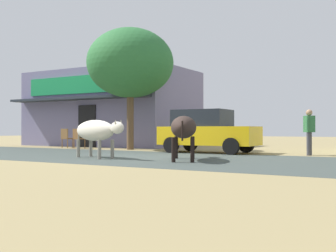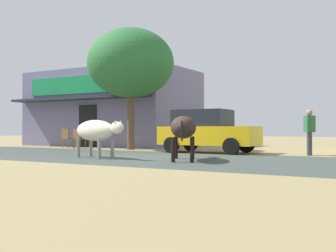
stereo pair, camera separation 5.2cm
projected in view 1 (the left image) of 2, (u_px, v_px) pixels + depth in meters
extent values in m
plane|color=#958356|center=(139.00, 157.00, 13.40)|extent=(80.00, 80.00, 0.00)
cube|color=#3E4743|center=(139.00, 157.00, 13.40)|extent=(72.00, 6.11, 0.00)
cube|color=slate|center=(112.00, 109.00, 23.27)|extent=(8.81, 5.11, 4.04)
cube|color=#198C4C|center=(80.00, 85.00, 21.02)|extent=(7.05, 0.10, 0.90)
cube|color=#262D38|center=(75.00, 98.00, 20.67)|extent=(8.46, 0.90, 0.12)
cube|color=black|center=(87.00, 126.00, 20.82)|extent=(1.10, 0.06, 2.10)
cylinder|color=brown|center=(130.00, 120.00, 18.30)|extent=(0.31, 0.31, 2.57)
ellipsoid|color=#2B6A35|center=(130.00, 63.00, 18.32)|extent=(3.82, 3.82, 3.05)
cube|color=gold|center=(209.00, 136.00, 15.85)|extent=(3.70, 1.67, 0.70)
cube|color=#1E2328|center=(202.00, 118.00, 15.99)|extent=(2.04, 1.52, 0.64)
cylinder|color=black|center=(246.00, 145.00, 15.96)|extent=(0.60, 0.19, 0.60)
cylinder|color=black|center=(231.00, 146.00, 14.55)|extent=(0.60, 0.19, 0.60)
cylinder|color=black|center=(190.00, 144.00, 17.14)|extent=(0.60, 0.19, 0.60)
cylinder|color=black|center=(171.00, 145.00, 15.73)|extent=(0.60, 0.19, 0.60)
ellipsoid|color=beige|center=(95.00, 130.00, 13.03)|extent=(2.04, 1.23, 0.66)
ellipsoid|color=beige|center=(117.00, 128.00, 12.12)|extent=(0.62, 0.44, 0.36)
cone|color=beige|center=(121.00, 122.00, 12.15)|extent=(0.06, 0.06, 0.12)
cone|color=beige|center=(115.00, 122.00, 12.02)|extent=(0.06, 0.06, 0.12)
cylinder|color=gray|center=(112.00, 149.00, 12.70)|extent=(0.11, 0.11, 0.58)
cylinder|color=gray|center=(99.00, 150.00, 12.40)|extent=(0.11, 0.11, 0.58)
cylinder|color=gray|center=(91.00, 148.00, 13.64)|extent=(0.11, 0.11, 0.58)
cylinder|color=gray|center=(78.00, 148.00, 13.34)|extent=(0.11, 0.11, 0.58)
cylinder|color=gray|center=(79.00, 133.00, 13.78)|extent=(0.05, 0.05, 0.53)
ellipsoid|color=#312420|center=(184.00, 127.00, 11.98)|extent=(1.66, 2.37, 0.65)
ellipsoid|color=#312420|center=(185.00, 125.00, 13.37)|extent=(0.50, 0.63, 0.36)
cone|color=beige|center=(182.00, 119.00, 13.43)|extent=(0.06, 0.06, 0.12)
cone|color=beige|center=(188.00, 119.00, 13.42)|extent=(0.06, 0.06, 0.12)
cylinder|color=black|center=(176.00, 147.00, 12.74)|extent=(0.11, 0.11, 0.68)
cylinder|color=black|center=(193.00, 147.00, 12.70)|extent=(0.11, 0.11, 0.68)
cylinder|color=black|center=(173.00, 150.00, 11.26)|extent=(0.11, 0.11, 0.68)
cylinder|color=black|center=(192.00, 150.00, 11.22)|extent=(0.11, 0.11, 0.68)
cylinder|color=black|center=(182.00, 131.00, 10.80)|extent=(0.05, 0.05, 0.52)
cylinder|color=#3F3F47|center=(310.00, 144.00, 14.32)|extent=(0.14, 0.14, 0.80)
cylinder|color=#3F3F47|center=(309.00, 144.00, 14.17)|extent=(0.14, 0.14, 0.80)
cube|color=#33723F|center=(309.00, 124.00, 14.25)|extent=(0.44, 0.48, 0.56)
sphere|color=tan|center=(309.00, 113.00, 14.25)|extent=(0.22, 0.22, 0.22)
cylinder|color=#33723F|center=(311.00, 123.00, 14.47)|extent=(0.09, 0.09, 0.51)
cylinder|color=#33723F|center=(308.00, 123.00, 14.02)|extent=(0.09, 0.09, 0.51)
cube|color=brown|center=(67.00, 139.00, 19.94)|extent=(0.45, 0.45, 0.05)
cube|color=brown|center=(64.00, 133.00, 19.77)|extent=(0.44, 0.05, 0.44)
cylinder|color=brown|center=(67.00, 143.00, 20.18)|extent=(0.04, 0.04, 0.43)
cylinder|color=brown|center=(73.00, 143.00, 20.00)|extent=(0.04, 0.04, 0.43)
cylinder|color=brown|center=(62.00, 143.00, 19.88)|extent=(0.04, 0.04, 0.43)
cylinder|color=brown|center=(67.00, 144.00, 19.70)|extent=(0.04, 0.04, 0.43)
cube|color=brown|center=(79.00, 139.00, 19.48)|extent=(0.47, 0.47, 0.05)
cube|color=brown|center=(76.00, 133.00, 19.31)|extent=(0.44, 0.07, 0.44)
cylinder|color=brown|center=(79.00, 144.00, 19.72)|extent=(0.04, 0.04, 0.43)
cylinder|color=brown|center=(85.00, 144.00, 19.53)|extent=(0.04, 0.04, 0.43)
cylinder|color=brown|center=(74.00, 144.00, 19.43)|extent=(0.04, 0.04, 0.43)
cylinder|color=brown|center=(79.00, 144.00, 19.23)|extent=(0.04, 0.04, 0.43)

